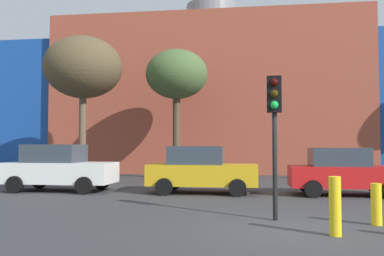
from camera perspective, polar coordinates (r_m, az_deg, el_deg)
ground_plane at (r=9.42m, az=14.11°, el=-13.56°), size 200.00×200.00×0.00m
building_backdrop at (r=31.99m, az=2.80°, el=3.48°), size 38.97×10.68×12.84m
parked_car_0 at (r=17.65m, az=-17.99°, el=-5.28°), size 4.37×2.14×1.89m
parked_car_1 at (r=16.03m, az=1.29°, el=-5.82°), size 4.20×2.06×1.82m
parked_car_2 at (r=16.32m, az=20.30°, el=-5.70°), size 4.07×2.00×1.76m
traffic_light_island at (r=10.36m, az=11.37°, el=1.96°), size 0.38×0.37×3.55m
bare_tree_0 at (r=23.29m, az=-14.86°, el=8.04°), size 4.20×4.20×7.80m
bare_tree_1 at (r=23.55m, az=-2.15°, el=7.26°), size 3.52×3.52×7.34m
bollard_yellow_1 at (r=10.51m, az=24.21°, el=-9.62°), size 0.24×0.24×0.96m
bollard_yellow_2 at (r=8.94m, az=19.24°, el=-10.20°), size 0.24×0.24×1.20m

